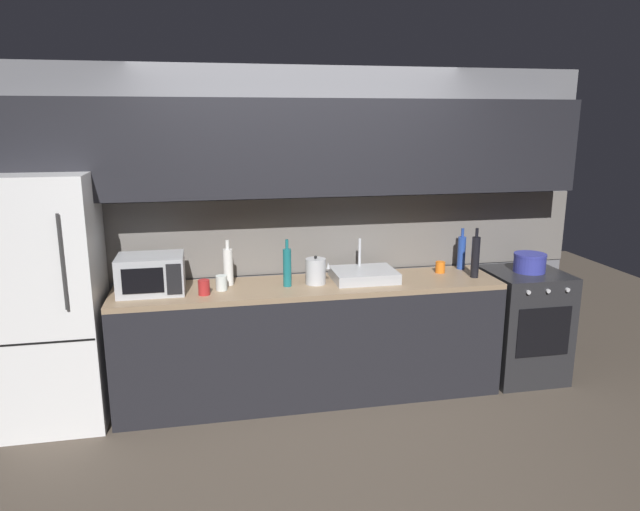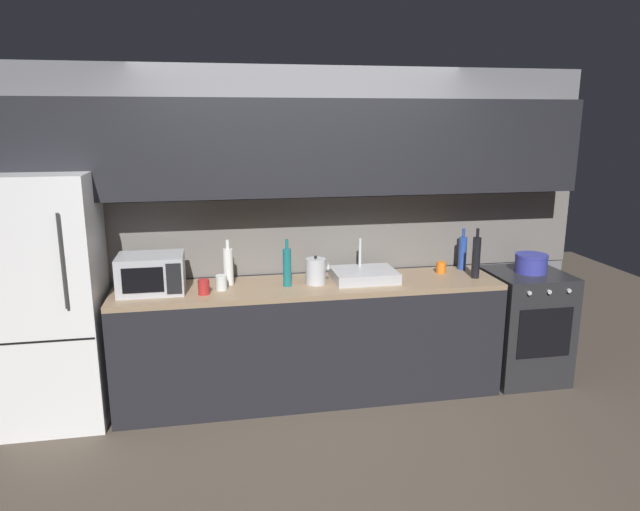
# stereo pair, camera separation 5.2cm
# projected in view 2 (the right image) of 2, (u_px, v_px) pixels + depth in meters

# --- Properties ---
(ground_plane) EXTENTS (10.00, 10.00, 0.00)m
(ground_plane) POSITION_uv_depth(u_px,v_px,m) (335.00, 458.00, 3.67)
(ground_plane) COLOR #4C4238
(back_wall) EXTENTS (4.63, 0.44, 2.50)m
(back_wall) POSITION_uv_depth(u_px,v_px,m) (303.00, 193.00, 4.46)
(back_wall) COLOR slate
(back_wall) RESTS_ON ground
(counter_run) EXTENTS (2.89, 0.60, 0.90)m
(counter_run) POSITION_uv_depth(u_px,v_px,m) (310.00, 340.00, 4.43)
(counter_run) COLOR black
(counter_run) RESTS_ON ground
(refrigerator) EXTENTS (0.68, 0.69, 1.77)m
(refrigerator) POSITION_uv_depth(u_px,v_px,m) (51.00, 300.00, 3.99)
(refrigerator) COLOR white
(refrigerator) RESTS_ON ground
(oven_range) EXTENTS (0.60, 0.62, 0.90)m
(oven_range) POSITION_uv_depth(u_px,v_px,m) (524.00, 325.00, 4.75)
(oven_range) COLOR #232326
(oven_range) RESTS_ON ground
(microwave) EXTENTS (0.46, 0.35, 0.27)m
(microwave) POSITION_uv_depth(u_px,v_px,m) (151.00, 273.00, 4.10)
(microwave) COLOR #A8AAAF
(microwave) RESTS_ON counter_run
(sink_basin) EXTENTS (0.48, 0.38, 0.30)m
(sink_basin) POSITION_uv_depth(u_px,v_px,m) (364.00, 275.00, 4.42)
(sink_basin) COLOR #ADAFB5
(sink_basin) RESTS_ON counter_run
(kettle) EXTENTS (0.19, 0.15, 0.22)m
(kettle) POSITION_uv_depth(u_px,v_px,m) (316.00, 271.00, 4.31)
(kettle) COLOR #B7BABF
(kettle) RESTS_ON counter_run
(wine_bottle_blue) EXTENTS (0.07, 0.07, 0.34)m
(wine_bottle_blue) POSITION_uv_depth(u_px,v_px,m) (463.00, 253.00, 4.71)
(wine_bottle_blue) COLOR #234299
(wine_bottle_blue) RESTS_ON counter_run
(wine_bottle_white) EXTENTS (0.07, 0.07, 0.34)m
(wine_bottle_white) POSITION_uv_depth(u_px,v_px,m) (228.00, 266.00, 4.28)
(wine_bottle_white) COLOR silver
(wine_bottle_white) RESTS_ON counter_run
(wine_bottle_dark) EXTENTS (0.06, 0.06, 0.39)m
(wine_bottle_dark) POSITION_uv_depth(u_px,v_px,m) (476.00, 257.00, 4.46)
(wine_bottle_dark) COLOR black
(wine_bottle_dark) RESTS_ON counter_run
(wine_bottle_teal) EXTENTS (0.06, 0.06, 0.35)m
(wine_bottle_teal) POSITION_uv_depth(u_px,v_px,m) (287.00, 267.00, 4.24)
(wine_bottle_teal) COLOR #19666B
(wine_bottle_teal) RESTS_ON counter_run
(mug_clear) EXTENTS (0.08, 0.08, 0.11)m
(mug_clear) POSITION_uv_depth(u_px,v_px,m) (221.00, 283.00, 4.16)
(mug_clear) COLOR silver
(mug_clear) RESTS_ON counter_run
(mug_red) EXTENTS (0.08, 0.08, 0.11)m
(mug_red) POSITION_uv_depth(u_px,v_px,m) (204.00, 287.00, 4.06)
(mug_red) COLOR #A82323
(mug_red) RESTS_ON counter_run
(mug_orange) EXTENTS (0.08, 0.08, 0.09)m
(mug_orange) POSITION_uv_depth(u_px,v_px,m) (441.00, 268.00, 4.62)
(mug_orange) COLOR orange
(mug_orange) RESTS_ON counter_run
(cooking_pot) EXTENTS (0.26, 0.26, 0.15)m
(cooking_pot) POSITION_uv_depth(u_px,v_px,m) (531.00, 263.00, 4.63)
(cooking_pot) COLOR #333899
(cooking_pot) RESTS_ON oven_range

